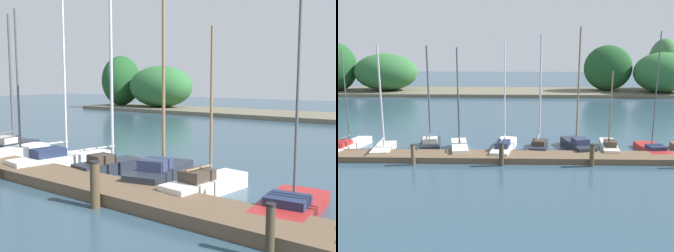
{
  "view_description": "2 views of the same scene",
  "coord_description": "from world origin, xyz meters",
  "views": [
    {
      "loc": [
        11.09,
        5.88,
        3.5
      ],
      "look_at": [
        3.43,
        15.77,
        2.1
      ],
      "focal_mm": 42.81,
      "sensor_mm": 36.0,
      "label": 1
    },
    {
      "loc": [
        -1.41,
        -7.8,
        7.07
      ],
      "look_at": [
        -2.09,
        15.8,
        1.74
      ],
      "focal_mm": 40.81,
      "sensor_mm": 36.0,
      "label": 2
    }
  ],
  "objects": [
    {
      "name": "sailboat_8",
      "position": [
        7.35,
        16.13,
        0.29
      ],
      "size": [
        1.67,
        3.45,
        7.59
      ],
      "rotation": [
        0.0,
        0.0,
        1.66
      ],
      "color": "maroon",
      "rests_on": "ground"
    },
    {
      "name": "sailboat_2",
      "position": [
        -7.17,
        16.69,
        0.43
      ],
      "size": [
        1.7,
        3.21,
        6.73
      ],
      "rotation": [
        0.0,
        0.0,
        1.75
      ],
      "color": "#232833",
      "rests_on": "ground"
    },
    {
      "name": "dock_pier",
      "position": [
        0.0,
        14.28,
        0.17
      ],
      "size": [
        28.16,
        1.8,
        0.35
      ],
      "color": "brown",
      "rests_on": "ground"
    },
    {
      "name": "mooring_piling_4",
      "position": [
        8.06,
        13.04,
        0.58
      ],
      "size": [
        0.21,
        0.21,
        1.15
      ],
      "color": "#3D3323",
      "rests_on": "ground"
    },
    {
      "name": "mooring_piling_3",
      "position": [
        2.89,
        13.16,
        0.67
      ],
      "size": [
        0.31,
        0.31,
        1.32
      ],
      "color": "#4C3D28",
      "rests_on": "ground"
    },
    {
      "name": "sailboat_6",
      "position": [
        2.56,
        16.53,
        0.46
      ],
      "size": [
        1.95,
        3.71,
        7.88
      ],
      "rotation": [
        0.0,
        0.0,
        1.81
      ],
      "color": "#232833",
      "rests_on": "ground"
    },
    {
      "name": "sailboat_3",
      "position": [
        -5.1,
        15.81,
        0.38
      ],
      "size": [
        1.56,
        3.5,
        6.65
      ],
      "rotation": [
        0.0,
        0.0,
        1.76
      ],
      "color": "silver",
      "rests_on": "ground"
    },
    {
      "name": "sailboat_5",
      "position": [
        0.07,
        16.46,
        0.49
      ],
      "size": [
        1.4,
        2.94,
        7.43
      ],
      "rotation": [
        0.0,
        0.0,
        1.44
      ],
      "color": "#232833",
      "rests_on": "ground"
    },
    {
      "name": "sailboat_7",
      "position": [
        4.59,
        16.28,
        0.34
      ],
      "size": [
        1.32,
        3.59,
        5.17
      ],
      "rotation": [
        0.0,
        0.0,
        1.46
      ],
      "color": "silver",
      "rests_on": "ground"
    },
    {
      "name": "sailboat_4",
      "position": [
        -2.21,
        15.98,
        0.36
      ],
      "size": [
        1.64,
        4.47,
        6.92
      ],
      "rotation": [
        0.0,
        0.0,
        1.44
      ],
      "color": "white",
      "rests_on": "ground"
    }
  ]
}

